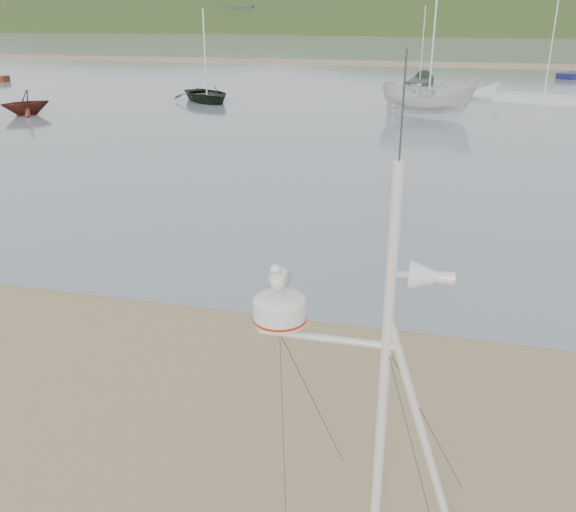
% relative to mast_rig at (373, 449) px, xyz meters
% --- Properties ---
extents(ground, '(560.00, 560.00, 0.00)m').
position_rel_mast_rig_xyz_m(ground, '(-3.66, 1.03, -1.27)').
color(ground, '#8D7351').
rests_on(ground, ground).
extents(water, '(560.00, 256.00, 0.04)m').
position_rel_mast_rig_xyz_m(water, '(-3.66, 133.03, -1.25)').
color(water, slate).
rests_on(water, ground).
extents(sandbar, '(560.00, 7.00, 0.07)m').
position_rel_mast_rig_xyz_m(sandbar, '(-3.66, 71.03, -1.19)').
color(sandbar, '#8D7351').
rests_on(sandbar, water).
extents(hill_ridge, '(620.00, 180.00, 80.00)m').
position_rel_mast_rig_xyz_m(hill_ridge, '(14.86, 236.03, -20.96)').
color(hill_ridge, '#243817').
rests_on(hill_ridge, ground).
extents(far_cottages, '(294.40, 6.30, 8.00)m').
position_rel_mast_rig_xyz_m(far_cottages, '(-0.66, 197.03, 2.73)').
color(far_cottages, silver).
rests_on(far_cottages, ground).
extents(mast_rig, '(2.33, 2.48, 5.25)m').
position_rel_mast_rig_xyz_m(mast_rig, '(0.00, 0.00, 0.00)').
color(mast_rig, silver).
rests_on(mast_rig, ground).
extents(boat_dark, '(3.10, 3.12, 4.77)m').
position_rel_mast_rig_xyz_m(boat_dark, '(-15.02, 33.87, 1.16)').
color(boat_dark, black).
rests_on(boat_dark, water).
extents(boat_red, '(2.69, 2.53, 2.68)m').
position_rel_mast_rig_xyz_m(boat_red, '(-23.16, 26.00, 0.11)').
color(boat_red, '#4F1C12').
rests_on(boat_red, water).
extents(boat_white, '(2.18, 2.12, 5.37)m').
position_rel_mast_rig_xyz_m(boat_white, '(-0.50, 31.23, 1.46)').
color(boat_white, silver).
rests_on(boat_white, water).
extents(sailboat_dark_mid, '(2.27, 6.85, 6.69)m').
position_rel_mast_rig_xyz_m(sailboat_dark_mid, '(-1.54, 49.04, -0.97)').
color(sailboat_dark_mid, black).
rests_on(sailboat_dark_mid, ground).
extents(sailboat_white_near, '(8.48, 4.30, 8.15)m').
position_rel_mast_rig_xyz_m(sailboat_white_near, '(4.50, 39.59, -0.97)').
color(sailboat_white_near, silver).
rests_on(sailboat_white_near, ground).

